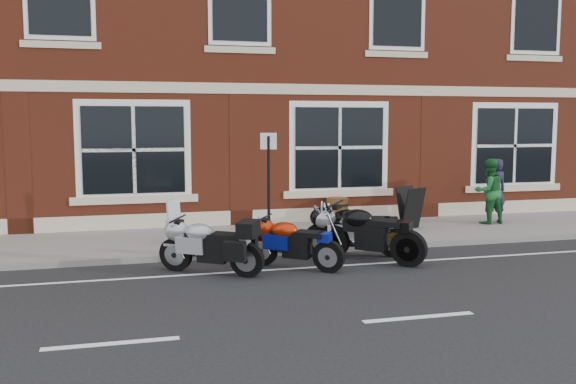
% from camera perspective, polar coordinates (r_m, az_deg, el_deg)
% --- Properties ---
extents(ground, '(80.00, 80.00, 0.00)m').
position_cam_1_polar(ground, '(11.64, 4.93, -6.76)').
color(ground, black).
rests_on(ground, ground).
extents(sidewalk, '(30.00, 3.00, 0.12)m').
position_cam_1_polar(sidewalk, '(14.43, 0.89, -3.94)').
color(sidewalk, slate).
rests_on(sidewalk, ground).
extents(kerb, '(30.00, 0.16, 0.12)m').
position_cam_1_polar(kerb, '(12.94, 2.80, -5.14)').
color(kerb, slate).
rests_on(kerb, ground).
extents(pub_building, '(24.00, 12.00, 12.00)m').
position_cam_1_polar(pub_building, '(21.77, -4.65, 15.22)').
color(pub_building, maroon).
rests_on(pub_building, ground).
extents(moto_touring_silver, '(1.69, 1.22, 1.29)m').
position_cam_1_polar(moto_touring_silver, '(11.20, -7.11, -4.57)').
color(moto_touring_silver, black).
rests_on(moto_touring_silver, ground).
extents(moto_sport_red, '(1.51, 1.31, 0.85)m').
position_cam_1_polar(moto_sport_red, '(11.49, 0.49, -4.44)').
color(moto_sport_red, black).
rests_on(moto_sport_red, ground).
extents(moto_sport_black, '(2.03, 0.79, 0.94)m').
position_cam_1_polar(moto_sport_black, '(12.56, 5.95, -3.29)').
color(moto_sport_black, black).
rests_on(moto_sport_black, ground).
extents(moto_sport_silver, '(1.99, 0.71, 0.92)m').
position_cam_1_polar(moto_sport_silver, '(12.55, 6.09, -3.37)').
color(moto_sport_silver, black).
rests_on(moto_sport_silver, ground).
extents(moto_naked_black, '(1.65, 1.68, 1.00)m').
position_cam_1_polar(moto_naked_black, '(12.12, 7.11, -3.51)').
color(moto_naked_black, black).
rests_on(moto_naked_black, ground).
extents(pedestrian_left, '(0.58, 0.38, 1.58)m').
position_cam_1_polar(pedestrian_left, '(16.72, 17.95, 0.12)').
color(pedestrian_left, '#1B1D32').
rests_on(pedestrian_left, sidewalk).
extents(pedestrian_right, '(0.82, 0.66, 1.60)m').
position_cam_1_polar(pedestrian_right, '(16.45, 17.41, 0.06)').
color(pedestrian_right, '#195927').
rests_on(pedestrian_right, sidewalk).
extents(a_board_sign, '(0.70, 0.59, 0.98)m').
position_cam_1_polar(a_board_sign, '(15.30, 10.81, -1.37)').
color(a_board_sign, black).
rests_on(a_board_sign, sidewalk).
extents(barrel_planter, '(0.57, 0.57, 0.63)m').
position_cam_1_polar(barrel_planter, '(15.87, 4.40, -1.64)').
color(barrel_planter, '#4A3413').
rests_on(barrel_planter, sidewalk).
extents(parking_sign, '(0.31, 0.12, 2.28)m').
position_cam_1_polar(parking_sign, '(12.71, -1.73, 0.93)').
color(parking_sign, black).
rests_on(parking_sign, sidewalk).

